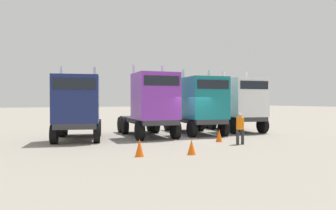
{
  "coord_description": "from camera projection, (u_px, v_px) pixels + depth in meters",
  "views": [
    {
      "loc": [
        -10.13,
        -16.46,
        2.29
      ],
      "look_at": [
        -0.15,
        3.04,
        1.99
      ],
      "focal_mm": 34.81,
      "sensor_mm": 36.0,
      "label": 1
    }
  ],
  "objects": [
    {
      "name": "traffic_cone_mid",
      "position": [
        192.0,
        147.0,
        13.74
      ],
      "size": [
        0.36,
        0.36,
        0.65
      ],
      "primitive_type": "cone",
      "color": "#F2590C",
      "rests_on": "ground"
    },
    {
      "name": "ground",
      "position": [
        194.0,
        139.0,
        19.29
      ],
      "size": [
        200.0,
        200.0,
        0.0
      ],
      "primitive_type": "plane",
      "color": "gray"
    },
    {
      "name": "visitor_in_hivis",
      "position": [
        240.0,
        126.0,
        16.94
      ],
      "size": [
        0.49,
        0.49,
        1.63
      ],
      "rotation": [
        0.0,
        0.0,
        4.47
      ],
      "color": "#2E2E2E",
      "rests_on": "ground"
    },
    {
      "name": "semi_truck_white",
      "position": [
        241.0,
        104.0,
        23.6
      ],
      "size": [
        3.6,
        6.42,
        4.46
      ],
      "rotation": [
        0.0,
        0.0,
        -1.76
      ],
      "color": "#333338",
      "rests_on": "ground"
    },
    {
      "name": "traffic_cone_near",
      "position": [
        219.0,
        136.0,
        18.02
      ],
      "size": [
        0.36,
        0.36,
        0.7
      ],
      "primitive_type": "cone",
      "color": "#F2590C",
      "rests_on": "ground"
    },
    {
      "name": "traffic_cone_far",
      "position": [
        139.0,
        148.0,
        13.27
      ],
      "size": [
        0.36,
        0.36,
        0.73
      ],
      "primitive_type": "cone",
      "color": "#F2590C",
      "rests_on": "ground"
    },
    {
      "name": "semi_truck_teal",
      "position": [
        201.0,
        105.0,
        21.58
      ],
      "size": [
        3.4,
        6.35,
        4.4
      ],
      "rotation": [
        0.0,
        0.0,
        -1.72
      ],
      "color": "#333338",
      "rests_on": "ground"
    },
    {
      "name": "semi_truck_navy",
      "position": [
        77.0,
        107.0,
        18.33
      ],
      "size": [
        3.98,
        6.14,
        4.26
      ],
      "rotation": [
        0.0,
        0.0,
        -1.85
      ],
      "color": "#333338",
      "rests_on": "ground"
    },
    {
      "name": "semi_truck_purple",
      "position": [
        152.0,
        104.0,
        20.05
      ],
      "size": [
        3.21,
        6.41,
        4.53
      ],
      "rotation": [
        0.0,
        0.0,
        -1.68
      ],
      "color": "#333338",
      "rests_on": "ground"
    }
  ]
}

